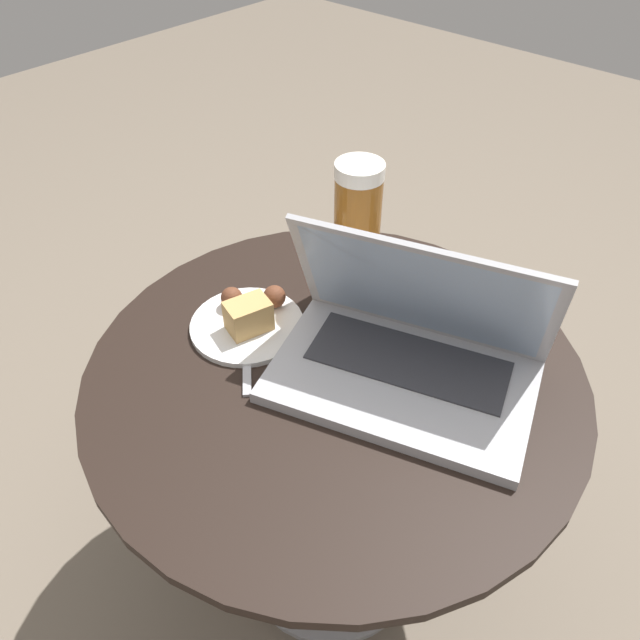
# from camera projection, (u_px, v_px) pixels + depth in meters

# --- Properties ---
(ground_plane) EXTENTS (6.00, 6.00, 0.00)m
(ground_plane) POSITION_uv_depth(u_px,v_px,m) (330.00, 556.00, 1.28)
(ground_plane) COLOR #726656
(table) EXTENTS (0.73, 0.73, 0.56)m
(table) POSITION_uv_depth(u_px,v_px,m) (333.00, 430.00, 1.00)
(table) COLOR #9E9EA3
(table) RESTS_ON ground_plane
(laptop) EXTENTS (0.42, 0.33, 0.22)m
(laptop) POSITION_uv_depth(u_px,v_px,m) (408.00, 351.00, 0.87)
(laptop) COLOR #B2B2B7
(laptop) RESTS_ON table
(beer_glass) EXTENTS (0.07, 0.07, 0.23)m
(beer_glass) POSITION_uv_depth(u_px,v_px,m) (357.00, 231.00, 0.97)
(beer_glass) COLOR brown
(beer_glass) RESTS_ON table
(snack_plate) EXTENTS (0.18, 0.18, 0.06)m
(snack_plate) POSITION_uv_depth(u_px,v_px,m) (249.00, 318.00, 0.96)
(snack_plate) COLOR white
(snack_plate) RESTS_ON table
(fork) EXTENTS (0.15, 0.14, 0.00)m
(fork) POSITION_uv_depth(u_px,v_px,m) (247.00, 341.00, 0.95)
(fork) COLOR #B2B2B7
(fork) RESTS_ON table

